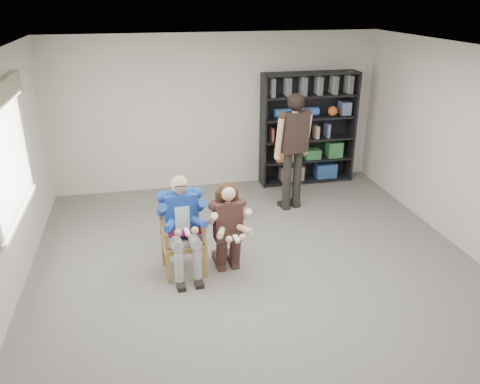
{
  "coord_description": "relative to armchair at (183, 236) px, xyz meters",
  "views": [
    {
      "loc": [
        -1.38,
        -4.82,
        3.42
      ],
      "look_at": [
        -0.2,
        0.6,
        1.05
      ],
      "focal_mm": 35.0,
      "sensor_mm": 36.0,
      "label": 1
    }
  ],
  "objects": [
    {
      "name": "room_shell",
      "position": [
        0.97,
        -0.55,
        0.88
      ],
      "size": [
        6.0,
        7.0,
        2.8
      ],
      "primitive_type": null,
      "color": "beige",
      "rests_on": "ground"
    },
    {
      "name": "floor",
      "position": [
        0.97,
        -0.55,
        -0.52
      ],
      "size": [
        6.0,
        7.0,
        0.01
      ],
      "primitive_type": "cube",
      "color": "slate",
      "rests_on": "ground"
    },
    {
      "name": "window_left",
      "position": [
        -1.98,
        0.45,
        1.11
      ],
      "size": [
        0.16,
        2.0,
        1.75
      ],
      "primitive_type": null,
      "color": "white",
      "rests_on": "room_shell"
    },
    {
      "name": "armchair",
      "position": [
        0.0,
        0.0,
        0.0
      ],
      "size": [
        0.64,
        0.62,
        1.04
      ],
      "primitive_type": null,
      "rotation": [
        0.0,
        0.0,
        0.07
      ],
      "color": "#AC8635",
      "rests_on": "floor"
    },
    {
      "name": "seated_man",
      "position": [
        0.0,
        0.0,
        0.16
      ],
      "size": [
        0.64,
        0.85,
        1.35
      ],
      "primitive_type": null,
      "rotation": [
        0.0,
        0.0,
        0.07
      ],
      "color": "navy",
      "rests_on": "floor"
    },
    {
      "name": "kneeling_woman",
      "position": [
        0.58,
        -0.12,
        0.1
      ],
      "size": [
        0.58,
        0.86,
        1.23
      ],
      "primitive_type": null,
      "rotation": [
        0.0,
        0.0,
        0.07
      ],
      "color": "#311D1A",
      "rests_on": "floor"
    },
    {
      "name": "bookshelf",
      "position": [
        2.67,
        2.73,
        0.53
      ],
      "size": [
        1.8,
        0.38,
        2.1
      ],
      "primitive_type": null,
      "color": "black",
      "rests_on": "floor"
    },
    {
      "name": "standing_man",
      "position": [
        2.0,
        1.59,
        0.46
      ],
      "size": [
        0.67,
        0.49,
        1.96
      ],
      "primitive_type": null,
      "rotation": [
        0.0,
        0.0,
        0.27
      ],
      "color": "black",
      "rests_on": "floor"
    }
  ]
}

